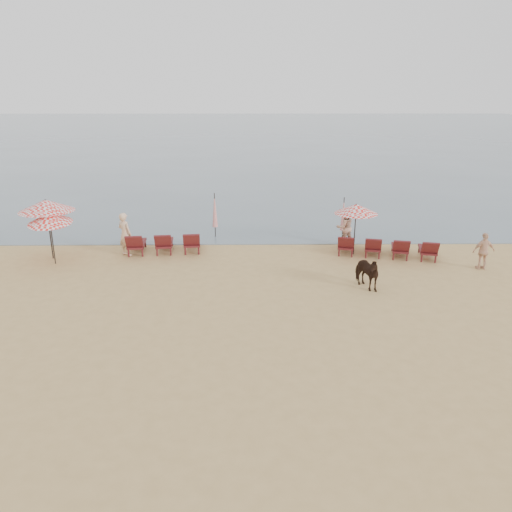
{
  "coord_description": "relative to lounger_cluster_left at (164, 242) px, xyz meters",
  "views": [
    {
      "loc": [
        -0.22,
        -12.8,
        7.03
      ],
      "look_at": [
        0.0,
        5.0,
        1.1
      ],
      "focal_mm": 35.0,
      "sensor_mm": 36.0,
      "label": 1
    }
  ],
  "objects": [
    {
      "name": "umbrella_open_left_b",
      "position": [
        -4.42,
        -1.45,
        1.5
      ],
      "size": [
        1.8,
        1.84,
        2.3
      ],
      "rotation": [
        0.0,
        0.0,
        -0.19
      ],
      "color": "black",
      "rests_on": "ground"
    },
    {
      "name": "ground",
      "position": [
        4.12,
        -8.83,
        -0.49
      ],
      "size": [
        120.0,
        120.0,
        0.0
      ],
      "primitive_type": "plane",
      "color": "tan",
      "rests_on": "ground"
    },
    {
      "name": "lounger_cluster_right",
      "position": [
        9.93,
        -0.69,
        -0.03
      ],
      "size": [
        4.51,
        2.72,
        0.67
      ],
      "rotation": [
        0.0,
        0.0,
        -0.23
      ],
      "color": "#5B151D",
      "rests_on": "ground"
    },
    {
      "name": "umbrella_closed_left",
      "position": [
        2.15,
        2.48,
        0.9
      ],
      "size": [
        0.27,
        0.27,
        2.26
      ],
      "rotation": [
        0.0,
        0.0,
        0.12
      ],
      "color": "black",
      "rests_on": "ground"
    },
    {
      "name": "beachgoer_left",
      "position": [
        -1.65,
        -0.31,
        0.48
      ],
      "size": [
        0.85,
        0.79,
        1.94
      ],
      "primitive_type": "imported",
      "rotation": [
        0.0,
        0.0,
        2.53
      ],
      "color": "#DFB08B",
      "rests_on": "ground"
    },
    {
      "name": "umbrella_closed_right",
      "position": [
        8.42,
        1.85,
        0.84
      ],
      "size": [
        0.26,
        0.26,
        2.16
      ],
      "rotation": [
        0.0,
        0.0,
        -0.3
      ],
      "color": "black",
      "rests_on": "ground"
    },
    {
      "name": "umbrella_open_left_a",
      "position": [
        -4.78,
        -0.74,
        1.88
      ],
      "size": [
        2.32,
        2.32,
        2.64
      ],
      "rotation": [
        0.0,
        0.0,
        -0.32
      ],
      "color": "black",
      "rests_on": "ground"
    },
    {
      "name": "beachgoer_right_b",
      "position": [
        13.46,
        -2.34,
        0.28
      ],
      "size": [
        0.93,
        0.44,
        1.54
      ],
      "primitive_type": "imported",
      "rotation": [
        0.0,
        0.0,
        3.21
      ],
      "color": "#DAA988",
      "rests_on": "ground"
    },
    {
      "name": "umbrella_open_right",
      "position": [
        8.55,
        -0.32,
        1.59
      ],
      "size": [
        1.9,
        1.9,
        2.32
      ],
      "rotation": [
        0.0,
        0.0,
        -0.21
      ],
      "color": "black",
      "rests_on": "ground"
    },
    {
      "name": "beachgoer_right_a",
      "position": [
        8.36,
        1.02,
        0.4
      ],
      "size": [
        1.02,
        0.88,
        1.78
      ],
      "primitive_type": "imported",
      "rotation": [
        0.0,
        0.0,
        3.42
      ],
      "color": "tan",
      "rests_on": "ground"
    },
    {
      "name": "sea",
      "position": [
        4.12,
        71.17,
        -0.49
      ],
      "size": [
        160.0,
        140.0,
        0.06
      ],
      "primitive_type": "cube",
      "color": "#51606B",
      "rests_on": "ground"
    },
    {
      "name": "lounger_cluster_left",
      "position": [
        0.0,
        0.0,
        0.0
      ],
      "size": [
        3.4,
        2.23,
        0.71
      ],
      "rotation": [
        0.0,
        0.0,
        0.1
      ],
      "color": "#5B151D",
      "rests_on": "ground"
    },
    {
      "name": "cow",
      "position": [
        8.16,
        -4.37,
        0.15
      ],
      "size": [
        1.26,
        1.67,
        1.28
      ],
      "primitive_type": "imported",
      "rotation": [
        0.0,
        0.0,
        0.43
      ],
      "color": "black",
      "rests_on": "ground"
    }
  ]
}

